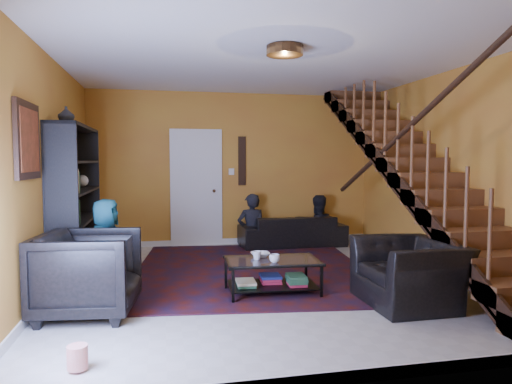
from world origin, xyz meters
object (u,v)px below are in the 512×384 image
(sofa, at_px, (292,231))
(armchair_right, at_px, (409,273))
(coffee_table, at_px, (272,274))
(armchair_left, at_px, (89,273))
(bookshelf, at_px, (77,206))

(sofa, height_order, armchair_right, armchair_right)
(sofa, relative_size, coffee_table, 1.72)
(sofa, distance_m, armchair_left, 4.41)
(sofa, bearing_deg, bookshelf, 24.68)
(bookshelf, distance_m, sofa, 3.87)
(bookshelf, relative_size, armchair_right, 1.88)
(sofa, xyz_separation_m, coffee_table, (-1.07, -2.84, -0.05))
(bookshelf, bearing_deg, sofa, 26.51)
(armchair_right, bearing_deg, sofa, -175.82)
(bookshelf, relative_size, armchair_left, 2.12)
(coffee_table, bearing_deg, armchair_left, -170.28)
(bookshelf, relative_size, sofa, 1.05)
(bookshelf, height_order, coffee_table, bookshelf)
(coffee_table, bearing_deg, bookshelf, 153.91)
(armchair_right, relative_size, coffee_table, 0.97)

